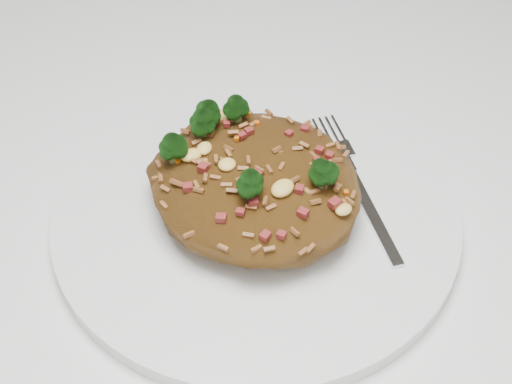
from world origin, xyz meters
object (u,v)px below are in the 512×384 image
dining_table (358,335)px  plate (256,212)px  fork (360,192)px  fried_rice (255,175)px

dining_table → plate: size_ratio=4.00×
plate → dining_table: bearing=8.8°
plate → fork: 0.08m
dining_table → fried_rice: 0.17m
plate → fork: (0.05, 0.06, 0.01)m
dining_table → plate: plate is taller
fried_rice → plate: bearing=-3.4°
plate → fork: size_ratio=2.18×
dining_table → plate: (-0.09, -0.01, 0.10)m
dining_table → plate: bearing=-171.2°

